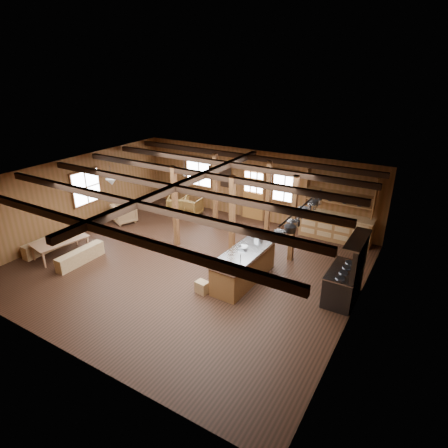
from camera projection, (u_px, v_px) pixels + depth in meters
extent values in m
cube|color=black|center=(188.00, 265.00, 11.75)|extent=(10.00, 9.00, 0.02)
cube|color=black|center=(185.00, 179.00, 10.63)|extent=(10.00, 9.00, 0.02)
cube|color=brown|center=(75.00, 196.00, 13.56)|extent=(0.02, 9.00, 2.80)
cube|color=brown|center=(358.00, 267.00, 8.83)|extent=(0.02, 9.00, 2.80)
cube|color=brown|center=(254.00, 185.00, 14.74)|extent=(10.00, 0.02, 2.80)
cube|color=brown|center=(56.00, 299.00, 7.64)|extent=(10.00, 0.02, 2.80)
cube|color=black|center=(86.00, 225.00, 7.93)|extent=(9.80, 0.12, 0.18)
cube|color=black|center=(136.00, 204.00, 9.11)|extent=(9.80, 0.12, 0.18)
cube|color=black|center=(174.00, 188.00, 10.29)|extent=(9.80, 0.12, 0.18)
cube|color=black|center=(204.00, 175.00, 11.47)|extent=(9.80, 0.12, 0.18)
cube|color=black|center=(229.00, 164.00, 12.65)|extent=(9.80, 0.12, 0.18)
cube|color=black|center=(247.00, 157.00, 13.68)|extent=(9.80, 0.12, 0.18)
cube|color=black|center=(185.00, 183.00, 10.69)|extent=(0.18, 8.82, 0.18)
cube|color=#4B3115|center=(175.00, 207.00, 12.55)|extent=(0.15, 0.15, 2.80)
cube|color=#4B3115|center=(215.00, 190.00, 14.18)|extent=(0.15, 0.15, 2.80)
cube|color=#4B3115|center=(232.00, 220.00, 11.51)|extent=(0.15, 0.15, 2.80)
cube|color=#4B3115|center=(268.00, 200.00, 13.15)|extent=(0.15, 0.15, 2.80)
cube|color=#4B3115|center=(293.00, 219.00, 11.54)|extent=(0.15, 0.15, 2.80)
cube|color=brown|center=(253.00, 206.00, 15.03)|extent=(0.90, 0.06, 1.10)
cube|color=#4B3115|center=(243.00, 192.00, 15.06)|extent=(0.06, 0.08, 2.10)
cube|color=#4B3115|center=(264.00, 196.00, 14.61)|extent=(0.06, 0.08, 2.10)
cube|color=#4B3115|center=(254.00, 168.00, 14.41)|extent=(1.02, 0.08, 0.06)
cube|color=white|center=(254.00, 182.00, 14.64)|extent=(0.84, 0.02, 0.90)
cube|color=white|center=(199.00, 171.00, 15.85)|extent=(1.20, 0.02, 1.20)
cube|color=#4B3115|center=(199.00, 171.00, 15.85)|extent=(1.32, 0.06, 1.32)
cube|color=white|center=(285.00, 186.00, 14.01)|extent=(0.90, 0.02, 1.20)
cube|color=#4B3115|center=(285.00, 186.00, 14.01)|extent=(1.02, 0.06, 1.32)
cube|color=white|center=(86.00, 187.00, 13.85)|extent=(0.02, 1.20, 1.20)
cube|color=#4B3115|center=(86.00, 187.00, 13.85)|extent=(0.14, 1.24, 1.32)
cube|color=beige|center=(225.00, 171.00, 15.16)|extent=(0.50, 0.03, 0.40)
cube|color=black|center=(225.00, 171.00, 15.15)|extent=(0.55, 0.02, 0.45)
cube|color=beige|center=(213.00, 171.00, 15.48)|extent=(0.35, 0.03, 0.45)
cube|color=black|center=(213.00, 172.00, 15.47)|extent=(0.40, 0.02, 0.50)
cube|color=beige|center=(225.00, 183.00, 15.36)|extent=(0.40, 0.03, 0.30)
cube|color=black|center=(225.00, 183.00, 15.35)|extent=(0.45, 0.02, 0.35)
cube|color=brown|center=(335.00, 228.00, 13.27)|extent=(2.50, 0.55, 0.90)
cube|color=olive|center=(337.00, 216.00, 13.07)|extent=(2.55, 0.60, 0.06)
cube|color=brown|center=(339.00, 202.00, 12.94)|extent=(2.30, 0.35, 0.04)
cube|color=brown|center=(340.00, 193.00, 12.80)|extent=(2.30, 0.35, 0.04)
cube|color=brown|center=(341.00, 183.00, 12.66)|extent=(2.30, 0.35, 0.04)
cube|color=brown|center=(308.00, 187.00, 13.34)|extent=(0.04, 0.35, 1.40)
cube|color=brown|center=(375.00, 199.00, 12.25)|extent=(0.04, 0.35, 1.40)
cylinder|color=#303032|center=(110.00, 172.00, 12.14)|extent=(0.02, 0.02, 0.45)
cone|color=silver|center=(112.00, 182.00, 12.27)|extent=(0.36, 0.36, 0.22)
cylinder|color=#303032|center=(184.00, 165.00, 13.01)|extent=(0.02, 0.02, 0.45)
cone|color=silver|center=(185.00, 174.00, 13.14)|extent=(0.36, 0.36, 0.22)
cylinder|color=#303032|center=(303.00, 206.00, 9.35)|extent=(0.04, 3.00, 0.04)
cylinder|color=#303032|center=(280.00, 228.00, 8.34)|extent=(0.01, 0.01, 0.17)
cylinder|color=silver|center=(280.00, 234.00, 8.40)|extent=(0.26, 0.26, 0.14)
cylinder|color=#303032|center=(290.00, 223.00, 8.55)|extent=(0.01, 0.01, 0.15)
cylinder|color=#303032|center=(290.00, 229.00, 8.61)|extent=(0.28, 0.28, 0.14)
cylinder|color=#303032|center=(292.00, 218.00, 8.86)|extent=(0.01, 0.01, 0.16)
cylinder|color=silver|center=(292.00, 224.00, 8.92)|extent=(0.27, 0.27, 0.14)
cylinder|color=#303032|center=(297.00, 215.00, 9.15)|extent=(0.01, 0.01, 0.27)
cylinder|color=#303032|center=(296.00, 223.00, 9.23)|extent=(0.18, 0.18, 0.14)
cylinder|color=#303032|center=(300.00, 209.00, 9.42)|extent=(0.01, 0.01, 0.19)
cylinder|color=silver|center=(300.00, 215.00, 9.49)|extent=(0.18, 0.18, 0.14)
cylinder|color=#303032|center=(303.00, 205.00, 9.70)|extent=(0.01, 0.01, 0.18)
cylinder|color=#303032|center=(303.00, 210.00, 9.76)|extent=(0.28, 0.28, 0.14)
cylinder|color=#303032|center=(312.00, 201.00, 9.90)|extent=(0.01, 0.01, 0.16)
cylinder|color=silver|center=(312.00, 207.00, 9.96)|extent=(0.23, 0.23, 0.14)
cylinder|color=#303032|center=(314.00, 198.00, 10.21)|extent=(0.01, 0.01, 0.18)
cylinder|color=#303032|center=(313.00, 203.00, 10.27)|extent=(0.27, 0.27, 0.14)
cylinder|color=#303032|center=(319.00, 195.00, 10.47)|extent=(0.01, 0.01, 0.23)
cylinder|color=silver|center=(318.00, 202.00, 10.54)|extent=(0.19, 0.19, 0.14)
cube|color=brown|center=(244.00, 267.00, 10.76)|extent=(0.87, 2.42, 0.86)
cube|color=silver|center=(244.00, 253.00, 10.58)|extent=(0.95, 2.52, 0.08)
cylinder|color=#303032|center=(234.00, 262.00, 10.10)|extent=(0.44, 0.44, 0.06)
cylinder|color=silver|center=(240.00, 259.00, 9.95)|extent=(0.03, 0.03, 0.30)
cube|color=olive|center=(202.00, 287.00, 10.28)|extent=(0.42, 0.33, 0.34)
cube|color=#303032|center=(343.00, 285.00, 9.92)|extent=(0.75, 1.40, 0.84)
cube|color=silver|center=(345.00, 271.00, 9.75)|extent=(0.77, 1.42, 0.04)
cube|color=#303032|center=(360.00, 257.00, 9.40)|extent=(0.12, 1.40, 0.93)
cube|color=silver|center=(358.00, 239.00, 9.27)|extent=(0.40, 1.49, 0.05)
imported|color=#966644|center=(61.00, 248.00, 12.19)|extent=(1.19, 1.78, 0.58)
cube|color=olive|center=(47.00, 244.00, 12.57)|extent=(0.32, 1.68, 0.46)
cube|color=olive|center=(81.00, 256.00, 11.79)|extent=(0.31, 1.66, 0.46)
imported|color=brown|center=(177.00, 205.00, 15.63)|extent=(1.06, 1.07, 0.72)
imported|color=brown|center=(191.00, 206.00, 15.52)|extent=(0.84, 0.86, 0.73)
imported|color=brown|center=(124.00, 213.00, 14.77)|extent=(1.06, 1.08, 0.75)
cylinder|color=silver|center=(259.00, 236.00, 11.32)|extent=(0.28, 0.28, 0.17)
imported|color=silver|center=(243.00, 247.00, 10.72)|extent=(0.31, 0.31, 0.07)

